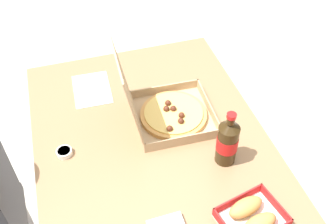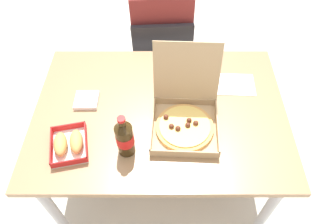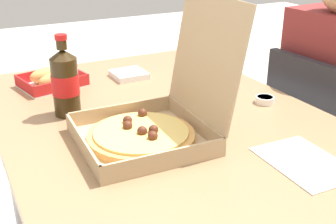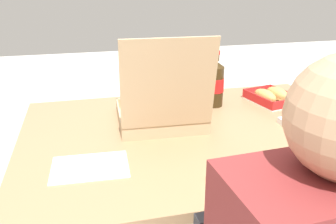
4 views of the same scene
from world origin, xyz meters
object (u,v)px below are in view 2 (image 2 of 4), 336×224
(napkin_pile, at_px, (88,100))
(dipping_sauce_cup, at_px, (172,63))
(diner_person, at_px, (163,28))
(paper_menu, at_px, (235,85))
(pizza_box_open, at_px, (186,118))
(chair, at_px, (163,59))
(bread_side_box, at_px, (70,143))
(cola_bottle, at_px, (126,138))

(napkin_pile, bearing_deg, dipping_sauce_cup, 32.89)
(diner_person, bearing_deg, napkin_pile, -117.71)
(paper_menu, xyz_separation_m, dipping_sauce_cup, (-0.32, 0.15, 0.01))
(pizza_box_open, distance_m, dipping_sauce_cup, 0.40)
(diner_person, bearing_deg, chair, -86.32)
(dipping_sauce_cup, bearing_deg, diner_person, 98.01)
(bread_side_box, height_order, paper_menu, bread_side_box)
(diner_person, xyz_separation_m, bread_side_box, (-0.38, -0.92, 0.08))
(bread_side_box, relative_size, paper_menu, 1.03)
(diner_person, xyz_separation_m, cola_bottle, (-0.13, -0.94, 0.15))
(napkin_pile, bearing_deg, cola_bottle, -51.64)
(cola_bottle, bearing_deg, bread_side_box, 176.06)
(chair, height_order, bread_side_box, chair)
(paper_menu, bearing_deg, chair, 129.27)
(chair, bearing_deg, diner_person, 93.68)
(paper_menu, bearing_deg, pizza_box_open, -133.77)
(diner_person, xyz_separation_m, pizza_box_open, (0.12, -0.80, 0.10))
(diner_person, xyz_separation_m, dipping_sauce_cup, (0.06, -0.40, 0.07))
(bread_side_box, distance_m, paper_menu, 0.84)
(cola_bottle, relative_size, paper_menu, 1.07)
(diner_person, relative_size, pizza_box_open, 3.21)
(chair, bearing_deg, cola_bottle, -98.78)
(chair, distance_m, diner_person, 0.21)
(cola_bottle, bearing_deg, napkin_pile, 128.36)
(paper_menu, height_order, napkin_pile, napkin_pile)
(dipping_sauce_cup, bearing_deg, chair, 98.72)
(paper_menu, distance_m, dipping_sauce_cup, 0.35)
(diner_person, distance_m, bread_side_box, 1.00)
(cola_bottle, xyz_separation_m, paper_menu, (0.51, 0.39, -0.09))
(paper_menu, bearing_deg, napkin_pile, -168.75)
(pizza_box_open, distance_m, cola_bottle, 0.29)
(chair, xyz_separation_m, dipping_sauce_cup, (0.05, -0.34, 0.28))
(cola_bottle, xyz_separation_m, dipping_sauce_cup, (0.19, 0.54, -0.08))
(bread_side_box, xyz_separation_m, cola_bottle, (0.25, -0.02, 0.07))
(diner_person, xyz_separation_m, paper_menu, (0.37, -0.55, 0.06))
(pizza_box_open, bearing_deg, cola_bottle, -150.71)
(paper_menu, height_order, dipping_sauce_cup, dipping_sauce_cup)
(pizza_box_open, bearing_deg, napkin_pile, 164.00)
(chair, xyz_separation_m, cola_bottle, (-0.14, -0.88, 0.36))
(diner_person, relative_size, cola_bottle, 5.14)
(diner_person, bearing_deg, bread_side_box, -112.38)
(chair, distance_m, dipping_sauce_cup, 0.44)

